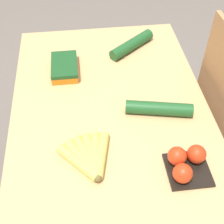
% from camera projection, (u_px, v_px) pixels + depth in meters
% --- Properties ---
extents(ground_plane, '(12.00, 12.00, 0.00)m').
position_uv_depth(ground_plane, '(112.00, 204.00, 1.74)').
color(ground_plane, '#665B51').
extents(dining_table, '(1.29, 0.79, 0.72)m').
position_uv_depth(dining_table, '(112.00, 134.00, 1.29)').
color(dining_table, tan).
rests_on(dining_table, ground_plane).
extents(banana_bunch, '(0.20, 0.19, 0.04)m').
position_uv_depth(banana_bunch, '(89.00, 158.00, 1.07)').
color(banana_bunch, brown).
rests_on(banana_bunch, dining_table).
extents(tomato_pack, '(0.14, 0.14, 0.08)m').
position_uv_depth(tomato_pack, '(186.00, 163.00, 1.03)').
color(tomato_pack, black).
rests_on(tomato_pack, dining_table).
extents(carrot_bag, '(0.18, 0.12, 0.05)m').
position_uv_depth(carrot_bag, '(64.00, 67.00, 1.39)').
color(carrot_bag, orange).
rests_on(carrot_bag, dining_table).
extents(cucumber_near, '(0.20, 0.24, 0.05)m').
position_uv_depth(cucumber_near, '(132.00, 45.00, 1.51)').
color(cucumber_near, '#1E5123').
rests_on(cucumber_near, dining_table).
extents(cucumber_far, '(0.10, 0.27, 0.05)m').
position_uv_depth(cucumber_far, '(159.00, 108.00, 1.22)').
color(cucumber_far, '#1E5123').
rests_on(cucumber_far, dining_table).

